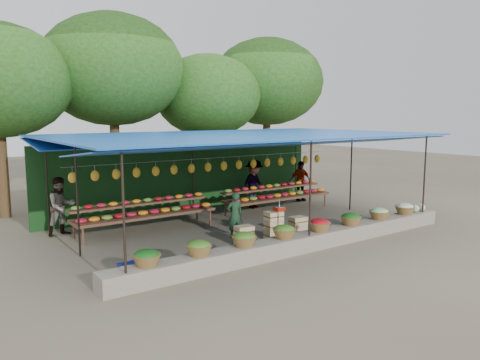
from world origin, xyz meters
TOP-DOWN VIEW (x-y plane):
  - ground at (0.00, 0.00)m, footprint 60.00×60.00m
  - stone_curb at (0.00, -2.75)m, footprint 10.60×0.55m
  - stall_canopy at (-0.00, 0.06)m, footprint 10.80×6.60m
  - produce_baskets at (-0.10, -2.75)m, footprint 8.98×0.58m
  - netting_backdrop at (0.00, 3.15)m, footprint 10.60×0.06m
  - tree_row at (0.50, 6.09)m, footprint 16.51×5.50m
  - fruit_table_left at (-2.49, 1.35)m, footprint 4.21×0.95m
  - fruit_table_right at (2.51, 1.35)m, footprint 4.21×0.95m
  - crate_counter at (-0.04, -1.52)m, footprint 2.38×0.38m
  - weighing_scale at (0.18, -1.52)m, footprint 0.29×0.29m
  - vendor_seated at (-0.77, -0.76)m, footprint 0.52×0.40m
  - customer_left at (-4.60, 2.31)m, footprint 0.91×0.78m
  - customer_mid at (2.18, 2.24)m, footprint 1.27×0.92m
  - customer_right at (4.50, 2.30)m, footprint 0.98×0.55m
  - blue_crate_front at (-3.36, -2.41)m, footprint 0.55×0.43m
  - blue_crate_back at (-4.36, -2.05)m, footprint 0.50×0.38m

SIDE VIEW (x-z plane):
  - ground at x=0.00m, z-range 0.00..0.00m
  - blue_crate_back at x=-4.36m, z-range 0.00..0.28m
  - blue_crate_front at x=-3.36m, z-range 0.00..0.31m
  - stone_curb at x=0.00m, z-range 0.00..0.40m
  - crate_counter at x=-0.04m, z-range -0.07..0.70m
  - produce_baskets at x=-0.10m, z-range 0.40..0.73m
  - fruit_table_left at x=-2.49m, z-range 0.14..1.07m
  - fruit_table_right at x=2.51m, z-range 0.14..1.07m
  - vendor_seated at x=-0.77m, z-range 0.00..1.27m
  - customer_right at x=4.50m, z-range 0.00..1.58m
  - customer_left at x=-4.60m, z-range 0.00..1.66m
  - weighing_scale at x=0.18m, z-range 0.69..1.00m
  - customer_mid at x=2.18m, z-range 0.00..1.76m
  - netting_backdrop at x=0.00m, z-range 0.00..2.50m
  - stall_canopy at x=0.00m, z-range 1.27..4.09m
  - tree_row at x=0.50m, z-range 1.14..8.26m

